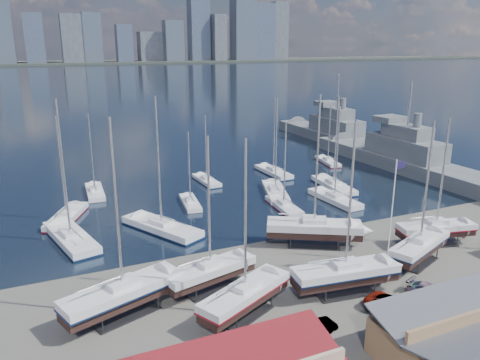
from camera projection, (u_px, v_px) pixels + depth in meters
name	position (u px, v px, depth m)	size (l,w,h in m)	color
ground	(337.00, 270.00, 49.38)	(1400.00, 1400.00, 0.00)	#605E59
water	(71.00, 79.00, 321.09)	(1400.00, 600.00, 0.40)	#1A283C
far_shore	(51.00, 63.00, 548.59)	(1400.00, 80.00, 2.20)	#2D332D
skyline	(40.00, 29.00, 529.42)	(639.14, 43.80, 107.69)	#475166
shed_grey	(465.00, 336.00, 34.75)	(12.60, 8.40, 4.17)	#8C6B4C
sailboat_cradle_0	(123.00, 293.00, 40.65)	(11.34, 6.49, 17.56)	#2D2D33
sailboat_cradle_1	(245.00, 294.00, 40.64)	(10.04, 6.80, 15.89)	#2D2D33
sailboat_cradle_2	(210.00, 271.00, 44.92)	(9.64, 4.78, 15.22)	#2D2D33
sailboat_cradle_3	(345.00, 273.00, 44.35)	(10.68, 4.19, 16.74)	#2D2D33
sailboat_cradle_4	(314.00, 228.00, 54.93)	(11.07, 8.12, 17.80)	#2D2D33
sailboat_cradle_5	(420.00, 246.00, 50.46)	(9.96, 6.09, 15.62)	#2D2D33
sailboat_cradle_6	(436.00, 229.00, 55.22)	(9.68, 4.57, 15.15)	#2D2D33
sailboat_moored_0	(71.00, 240.00, 56.33)	(5.96, 12.48, 17.98)	black
sailboat_moored_1	(67.00, 218.00, 63.53)	(6.74, 10.20, 14.89)	black
sailboat_moored_2	(95.00, 193.00, 74.15)	(2.97, 9.06, 13.50)	black
sailboat_moored_3	(162.00, 229.00, 59.66)	(8.48, 12.20, 17.94)	black
sailboat_moored_4	(190.00, 203.00, 69.24)	(3.18, 7.89, 11.58)	black
sailboat_moored_5	(207.00, 181.00, 80.47)	(2.67, 8.28, 12.24)	black
sailboat_moored_6	(284.00, 207.00, 67.81)	(3.16, 8.89, 13.04)	black
sailboat_moored_7	(275.00, 193.00, 73.99)	(6.30, 11.00, 16.03)	black
sailboat_moored_8	(273.00, 173.00, 85.63)	(3.11, 9.91, 14.67)	black
sailboat_moored_9	(334.00, 200.00, 70.78)	(3.37, 10.13, 15.08)	black
sailboat_moored_10	(333.00, 187.00, 77.36)	(4.07, 10.92, 15.95)	black
sailboat_moored_11	(328.00, 162.00, 93.44)	(3.74, 8.43, 12.18)	black
naval_ship_east	(404.00, 161.00, 88.75)	(8.68, 45.88, 18.11)	slate
naval_ship_west	(335.00, 136.00, 113.10)	(7.06, 43.76, 17.94)	slate
car_a	(274.00, 343.00, 36.21)	(1.65, 4.10, 1.40)	gray
car_b	(315.00, 327.00, 38.39)	(1.37, 3.92, 1.29)	gray
car_c	(396.00, 308.00, 40.89)	(2.52, 5.47, 1.52)	gray
car_d	(432.00, 292.00, 43.72)	(1.83, 4.51, 1.31)	gray
flagpole	(393.00, 210.00, 46.53)	(1.09, 0.12, 12.31)	white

